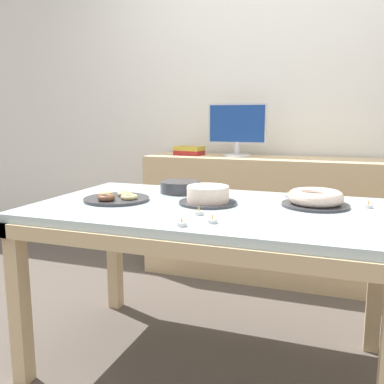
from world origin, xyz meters
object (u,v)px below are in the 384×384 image
at_px(plate_stack, 180,187).
at_px(tealight_right_edge, 182,223).
at_px(pastry_platter, 116,198).
at_px(cake_chocolate_round, 208,196).
at_px(cake_golden_bundt, 316,199).
at_px(tealight_left_edge, 368,206).
at_px(computer_monitor, 237,130).
at_px(book_stack, 189,151).
at_px(tealight_centre, 288,195).
at_px(tealight_near_front, 212,220).
at_px(tealight_near_cakes, 199,212).

xyz_separation_m(plate_stack, tealight_right_edge, (0.26, -0.65, -0.02)).
bearing_deg(pastry_platter, cake_chocolate_round, 9.89).
relative_size(cake_golden_bundt, plate_stack, 1.41).
distance_m(plate_stack, tealight_left_edge, 0.92).
height_order(computer_monitor, book_stack, computer_monitor).
relative_size(book_stack, pastry_platter, 0.70).
height_order(computer_monitor, tealight_right_edge, computer_monitor).
distance_m(computer_monitor, cake_golden_bundt, 1.28).
bearing_deg(pastry_platter, book_stack, 94.48).
bearing_deg(pastry_platter, computer_monitor, 78.17).
relative_size(cake_golden_bundt, tealight_right_edge, 7.42).
height_order(cake_chocolate_round, tealight_left_edge, cake_chocolate_round).
bearing_deg(tealight_left_edge, plate_stack, 175.14).
distance_m(tealight_right_edge, tealight_left_edge, 0.87).
bearing_deg(tealight_right_edge, tealight_left_edge, 41.25).
xyz_separation_m(computer_monitor, tealight_centre, (0.49, -0.91, -0.29)).
xyz_separation_m(book_stack, pastry_platter, (0.10, -1.27, -0.13)).
bearing_deg(book_stack, tealight_left_edge, -40.57).
bearing_deg(tealight_centre, tealight_near_front, -107.68).
bearing_deg(tealight_left_edge, book_stack, 139.43).
height_order(computer_monitor, pastry_platter, computer_monitor).
bearing_deg(tealight_left_edge, computer_monitor, 129.28).
bearing_deg(plate_stack, tealight_right_edge, -68.18).
relative_size(pastry_platter, tealight_near_front, 7.74).
distance_m(book_stack, cake_golden_bundt, 1.48).
relative_size(book_stack, tealight_centre, 5.40).
distance_m(cake_chocolate_round, tealight_near_cakes, 0.23).
bearing_deg(plate_stack, tealight_near_front, -58.24).
bearing_deg(tealight_right_edge, cake_chocolate_round, 94.67).
distance_m(computer_monitor, tealight_near_cakes, 1.46).
relative_size(computer_monitor, plate_stack, 2.02).
distance_m(plate_stack, tealight_near_cakes, 0.52).
xyz_separation_m(computer_monitor, tealight_near_cakes, (0.20, -1.42, -0.29)).
height_order(cake_golden_bundt, plate_stack, cake_golden_bundt).
distance_m(tealight_right_edge, tealight_near_front, 0.12).
bearing_deg(pastry_platter, tealight_right_edge, -36.19).
xyz_separation_m(cake_chocolate_round, pastry_platter, (-0.43, -0.08, -0.03)).
height_order(plate_stack, tealight_left_edge, plate_stack).
xyz_separation_m(cake_golden_bundt, tealight_near_cakes, (-0.43, -0.34, -0.02)).
xyz_separation_m(tealight_right_edge, tealight_centre, (0.29, 0.71, 0.00)).
xyz_separation_m(tealight_centre, tealight_left_edge, (0.36, -0.14, 0.00)).
bearing_deg(tealight_centre, tealight_left_edge, -20.57).
xyz_separation_m(cake_golden_bundt, tealight_centre, (-0.14, 0.18, -0.02)).
bearing_deg(cake_golden_bundt, book_stack, 132.64).
distance_m(computer_monitor, tealight_right_edge, 1.65).
relative_size(tealight_near_cakes, tealight_near_front, 1.00).
relative_size(pastry_platter, tealight_left_edge, 7.74).
bearing_deg(pastry_platter, tealight_left_edge, 11.60).
distance_m(cake_golden_bundt, tealight_right_edge, 0.68).
bearing_deg(tealight_centre, tealight_near_cakes, -119.44).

